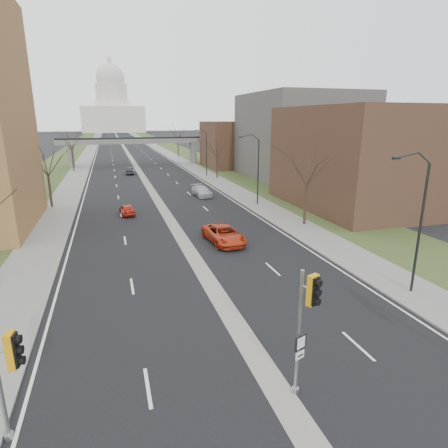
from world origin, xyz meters
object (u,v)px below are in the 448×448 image
car_right_near (224,234)px  car_left_far (130,171)px  signal_pole_median (306,313)px  car_right_mid (202,191)px  car_left_near (127,209)px

car_right_near → car_left_far: bearing=91.5°
signal_pole_median → car_right_mid: signal_pole_median is taller
car_left_far → car_right_near: (5.36, -46.04, 0.10)m
signal_pole_median → car_right_mid: 40.43m
car_right_near → car_left_near: bearing=115.7°
car_right_mid → car_left_far: bearing=103.7°
signal_pole_median → car_right_near: bearing=61.2°
car_left_near → car_right_near: bearing=115.4°
car_left_near → car_right_near: size_ratio=0.66×
signal_pole_median → car_right_mid: bearing=60.9°
signal_pole_median → car_right_mid: size_ratio=1.07×
car_left_near → car_left_far: car_left_far is taller
signal_pole_median → car_left_near: size_ratio=1.44×
car_left_far → signal_pole_median: bearing=99.6°
car_right_near → car_right_mid: bearing=76.6°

